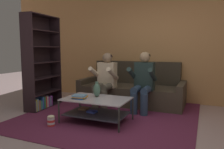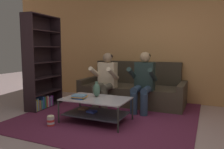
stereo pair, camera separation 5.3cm
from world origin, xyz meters
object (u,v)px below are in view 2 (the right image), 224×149
Objects in this scene: coffee_table at (96,106)px; couch at (133,90)px; person_seated_left at (105,78)px; book_stack at (79,96)px; vase at (97,90)px; bookshelf at (41,70)px; popcorn_tub at (51,120)px; person_seated_right at (143,80)px.

couch is at bearing 84.21° from coffee_table.
person_seated_left reaches higher than book_stack.
vase is at bearing -97.86° from couch.
couch is 1.21× the size of bookshelf.
couch is 1.71m from book_stack.
book_stack is 1.40× the size of popcorn_tub.
popcorn_tub is at bearing -138.94° from coffee_table.
person_seated_left reaches higher than couch.
bookshelf is (-1.47, 0.26, 0.27)m from vase.
bookshelf is at bearing -164.76° from person_seated_right.
couch is 2.11× the size of coffee_table.
person_seated_right is at bearing 58.59° from coffee_table.
person_seated_left reaches higher than coffee_table.
couch is 0.79m from person_seated_left.
couch is 12.86× the size of popcorn_tub.
popcorn_tub is (-0.72, -2.01, -0.20)m from couch.
bookshelf is (-2.08, -0.57, 0.16)m from person_seated_right.
coffee_table is 1.64m from bookshelf.
person_seated_right is 1.03m from vase.
coffee_table is 4.14× the size of vase.
couch reaches higher than popcorn_tub.
person_seated_left is 0.86m from vase.
person_seated_left is at bearing 77.83° from popcorn_tub.
bookshelf is at bearing 158.22° from book_stack.
book_stack reaches higher than coffee_table.
person_seated_right is 1.91m from popcorn_tub.
vase is at bearing -9.93° from bookshelf.
bookshelf is at bearing 170.07° from vase.
vase is at bearing 50.31° from book_stack.
person_seated_left is at bearing -125.44° from couch.
bookshelf is 10.63× the size of popcorn_tub.
bookshelf is at bearing -155.66° from person_seated_left.
vase is 0.14× the size of bookshelf.
popcorn_tub is (0.94, -0.86, -0.71)m from bookshelf.
coffee_table is at bearing 29.48° from book_stack.
person_seated_right is at bearing 53.49° from vase.
vase is (-0.19, -1.41, 0.24)m from couch.
person_seated_left is (-0.42, -0.58, 0.34)m from couch.
popcorn_tub is at bearing -131.18° from vase.
couch is at bearing 82.14° from vase.
couch is at bearing 34.62° from bookshelf.
bookshelf reaches higher than vase.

